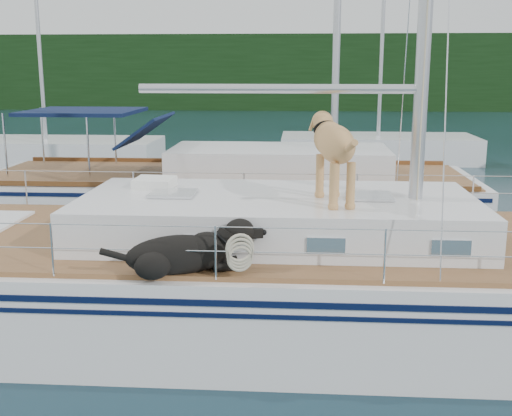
{
  "coord_description": "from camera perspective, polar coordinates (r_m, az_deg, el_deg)",
  "views": [
    {
      "loc": [
        1.09,
        -8.32,
        3.49
      ],
      "look_at": [
        0.5,
        0.2,
        1.6
      ],
      "focal_mm": 45.0,
      "sensor_mm": 36.0,
      "label": 1
    }
  ],
  "objects": [
    {
      "name": "bg_boat_west",
      "position": [
        24.29,
        -18.1,
        4.66
      ],
      "size": [
        8.0,
        3.0,
        11.65
      ],
      "color": "white",
      "rests_on": "ground"
    },
    {
      "name": "shore_bank",
      "position": [
        54.6,
        2.87,
        9.43
      ],
      "size": [
        92.0,
        1.0,
        1.2
      ],
      "primitive_type": "cube",
      "color": "#595147",
      "rests_on": "ground"
    },
    {
      "name": "ground",
      "position": [
        9.09,
        -3.29,
        -10.13
      ],
      "size": [
        120.0,
        120.0,
        0.0
      ],
      "primitive_type": "plane",
      "color": "black",
      "rests_on": "ground"
    },
    {
      "name": "neighbor_sailboat",
      "position": [
        14.54,
        -2.23,
        1.11
      ],
      "size": [
        11.0,
        3.5,
        13.3
      ],
      "color": "white",
      "rests_on": "ground"
    },
    {
      "name": "bg_boat_center",
      "position": [
        24.68,
        10.76,
        5.19
      ],
      "size": [
        7.2,
        3.0,
        11.65
      ],
      "color": "white",
      "rests_on": "ground"
    },
    {
      "name": "main_sailboat",
      "position": [
        8.82,
        -2.67,
        -6.05
      ],
      "size": [
        12.0,
        3.98,
        14.01
      ],
      "color": "white",
      "rests_on": "ground"
    },
    {
      "name": "tree_line",
      "position": [
        53.33,
        2.87,
        11.94
      ],
      "size": [
        90.0,
        3.0,
        6.0
      ],
      "primitive_type": "cube",
      "color": "black",
      "rests_on": "ground"
    }
  ]
}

